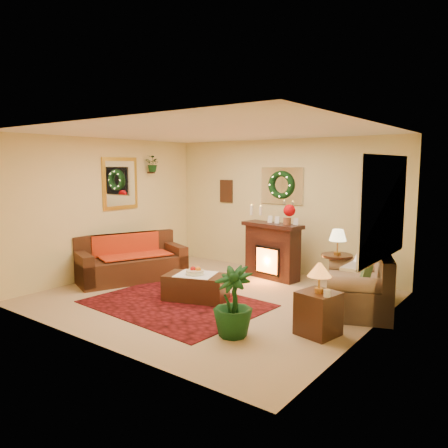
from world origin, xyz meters
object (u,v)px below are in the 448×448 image
Objects in this scene: sofa at (131,257)px; loveseat at (358,281)px; end_table_square at (318,314)px; fireplace at (272,249)px; side_table_round at (336,274)px; coffee_table at (196,287)px.

loveseat is at bearing 35.32° from sofa.
loveseat is 2.70× the size of end_table_square.
sofa is 1.82× the size of fireplace.
loveseat is at bearing 88.47° from end_table_square.
fireplace is 1.61× the size of side_table_round.
end_table_square is (-0.03, -1.27, -0.15)m from loveseat.
coffee_table is (1.73, -0.21, -0.22)m from sofa.
side_table_round is at bearing 105.91° from end_table_square.
sofa is at bearing 174.45° from end_table_square.
loveseat is at bearing -44.18° from side_table_round.
side_table_round is at bearing -1.26° from fireplace.
side_table_round is at bearing 113.63° from loveseat.
fireplace is at bearing 62.25° from sofa.
side_table_round is (-0.55, 0.53, -0.09)m from loveseat.
side_table_round is 1.87m from end_table_square.
coffee_table is (-2.17, -1.10, -0.21)m from loveseat.
end_table_square is (3.87, -0.38, -0.16)m from sofa.
end_table_square is (0.51, -1.80, -0.05)m from side_table_round.
coffee_table is (-2.14, 0.17, -0.06)m from end_table_square.
fireplace is 1.10× the size of coffee_table.
coffee_table is (-0.27, -1.87, -0.34)m from fireplace.
loveseat is (3.91, 0.89, -0.01)m from sofa.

